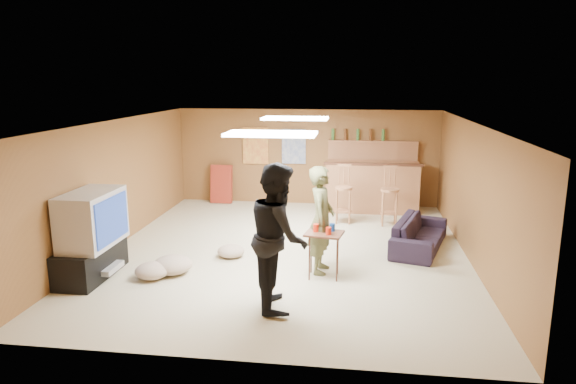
# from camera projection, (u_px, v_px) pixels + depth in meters

# --- Properties ---
(ground) EXTENTS (7.00, 7.00, 0.00)m
(ground) POSITION_uv_depth(u_px,v_px,m) (286.00, 252.00, 8.75)
(ground) COLOR #BDB290
(ground) RESTS_ON ground
(ceiling) EXTENTS (6.00, 7.00, 0.02)m
(ceiling) POSITION_uv_depth(u_px,v_px,m) (286.00, 122.00, 8.27)
(ceiling) COLOR silver
(ceiling) RESTS_ON ground
(wall_back) EXTENTS (6.00, 0.02, 2.20)m
(wall_back) POSITION_uv_depth(u_px,v_px,m) (307.00, 157.00, 11.90)
(wall_back) COLOR brown
(wall_back) RESTS_ON ground
(wall_front) EXTENTS (6.00, 0.02, 2.20)m
(wall_front) POSITION_uv_depth(u_px,v_px,m) (239.00, 262.00, 5.13)
(wall_front) COLOR brown
(wall_front) RESTS_ON ground
(wall_left) EXTENTS (0.02, 7.00, 2.20)m
(wall_left) POSITION_uv_depth(u_px,v_px,m) (115.00, 184.00, 8.90)
(wall_left) COLOR brown
(wall_left) RESTS_ON ground
(wall_right) EXTENTS (0.02, 7.00, 2.20)m
(wall_right) POSITION_uv_depth(u_px,v_px,m) (474.00, 194.00, 8.13)
(wall_right) COLOR brown
(wall_right) RESTS_ON ground
(tv_stand) EXTENTS (0.55, 1.30, 0.50)m
(tv_stand) POSITION_uv_depth(u_px,v_px,m) (91.00, 261.00, 7.60)
(tv_stand) COLOR black
(tv_stand) RESTS_ON ground
(dvd_box) EXTENTS (0.35, 0.50, 0.08)m
(dvd_box) POSITION_uv_depth(u_px,v_px,m) (106.00, 268.00, 7.59)
(dvd_box) COLOR #B2B2B7
(dvd_box) RESTS_ON tv_stand
(tv_body) EXTENTS (0.60, 1.10, 0.80)m
(tv_body) POSITION_uv_depth(u_px,v_px,m) (92.00, 219.00, 7.45)
(tv_body) COLOR #B2B2B7
(tv_body) RESTS_ON tv_stand
(tv_screen) EXTENTS (0.02, 0.95, 0.65)m
(tv_screen) POSITION_uv_depth(u_px,v_px,m) (112.00, 219.00, 7.41)
(tv_screen) COLOR navy
(tv_screen) RESTS_ON tv_body
(bar_counter) EXTENTS (2.00, 0.60, 1.10)m
(bar_counter) POSITION_uv_depth(u_px,v_px,m) (372.00, 187.00, 11.29)
(bar_counter) COLOR #995D37
(bar_counter) RESTS_ON ground
(bar_lip) EXTENTS (2.10, 0.12, 0.05)m
(bar_lip) POSITION_uv_depth(u_px,v_px,m) (373.00, 164.00, 10.93)
(bar_lip) COLOR #432315
(bar_lip) RESTS_ON bar_counter
(bar_shelf) EXTENTS (2.00, 0.18, 0.05)m
(bar_shelf) POSITION_uv_depth(u_px,v_px,m) (373.00, 142.00, 11.52)
(bar_shelf) COLOR #995D37
(bar_shelf) RESTS_ON bar_backing
(bar_backing) EXTENTS (2.00, 0.14, 0.60)m
(bar_backing) POSITION_uv_depth(u_px,v_px,m) (372.00, 155.00, 11.61)
(bar_backing) COLOR #995D37
(bar_backing) RESTS_ON bar_counter
(poster_left) EXTENTS (0.60, 0.03, 0.85)m
(poster_left) POSITION_uv_depth(u_px,v_px,m) (256.00, 146.00, 11.96)
(poster_left) COLOR #BF3F26
(poster_left) RESTS_ON wall_back
(poster_right) EXTENTS (0.55, 0.03, 0.80)m
(poster_right) POSITION_uv_depth(u_px,v_px,m) (294.00, 146.00, 11.84)
(poster_right) COLOR #334C99
(poster_right) RESTS_ON wall_back
(folding_chair_stack) EXTENTS (0.50, 0.26, 0.91)m
(folding_chair_stack) POSITION_uv_depth(u_px,v_px,m) (222.00, 184.00, 12.11)
(folding_chair_stack) COLOR maroon
(folding_chair_stack) RESTS_ON ground
(ceiling_panel_front) EXTENTS (1.20, 0.60, 0.04)m
(ceiling_panel_front) POSITION_uv_depth(u_px,v_px,m) (271.00, 134.00, 6.83)
(ceiling_panel_front) COLOR white
(ceiling_panel_front) RESTS_ON ceiling
(ceiling_panel_back) EXTENTS (1.20, 0.60, 0.04)m
(ceiling_panel_back) POSITION_uv_depth(u_px,v_px,m) (295.00, 118.00, 9.44)
(ceiling_panel_back) COLOR white
(ceiling_panel_back) RESTS_ON ceiling
(person_olive) EXTENTS (0.43, 0.62, 1.63)m
(person_olive) POSITION_uv_depth(u_px,v_px,m) (321.00, 220.00, 7.69)
(person_olive) COLOR brown
(person_olive) RESTS_ON ground
(person_black) EXTENTS (0.90, 1.05, 1.88)m
(person_black) POSITION_uv_depth(u_px,v_px,m) (279.00, 236.00, 6.49)
(person_black) COLOR black
(person_black) RESTS_ON ground
(sofa) EXTENTS (1.17, 1.90, 0.52)m
(sofa) POSITION_uv_depth(u_px,v_px,m) (420.00, 234.00, 8.87)
(sofa) COLOR black
(sofa) RESTS_ON ground
(tray_table) EXTENTS (0.60, 0.51, 0.69)m
(tray_table) POSITION_uv_depth(u_px,v_px,m) (324.00, 255.00, 7.57)
(tray_table) COLOR #432315
(tray_table) RESTS_ON ground
(cup_red_near) EXTENTS (0.08, 0.08, 0.11)m
(cup_red_near) POSITION_uv_depth(u_px,v_px,m) (316.00, 228.00, 7.53)
(cup_red_near) COLOR red
(cup_red_near) RESTS_ON tray_table
(cup_red_far) EXTENTS (0.10, 0.10, 0.11)m
(cup_red_far) POSITION_uv_depth(u_px,v_px,m) (329.00, 231.00, 7.38)
(cup_red_far) COLOR red
(cup_red_far) RESTS_ON tray_table
(cup_blue) EXTENTS (0.11, 0.11, 0.11)m
(cup_blue) POSITION_uv_depth(u_px,v_px,m) (332.00, 227.00, 7.55)
(cup_blue) COLOR navy
(cup_blue) RESTS_ON tray_table
(bar_stool_left) EXTENTS (0.48, 0.48, 1.20)m
(bar_stool_left) POSITION_uv_depth(u_px,v_px,m) (344.00, 194.00, 10.40)
(bar_stool_left) COLOR #995D37
(bar_stool_left) RESTS_ON ground
(bar_stool_right) EXTENTS (0.45, 0.45, 1.23)m
(bar_stool_right) POSITION_uv_depth(u_px,v_px,m) (390.00, 195.00, 10.21)
(bar_stool_right) COLOR #995D37
(bar_stool_right) RESTS_ON ground
(cushion_near_tv) EXTENTS (0.64, 0.64, 0.27)m
(cushion_near_tv) POSITION_uv_depth(u_px,v_px,m) (172.00, 265.00, 7.76)
(cushion_near_tv) COLOR tan
(cushion_near_tv) RESTS_ON ground
(cushion_mid) EXTENTS (0.51, 0.51, 0.20)m
(cushion_mid) POSITION_uv_depth(u_px,v_px,m) (231.00, 251.00, 8.48)
(cushion_mid) COLOR tan
(cushion_mid) RESTS_ON ground
(cushion_far) EXTENTS (0.53, 0.53, 0.23)m
(cushion_far) POSITION_uv_depth(u_px,v_px,m) (152.00, 271.00, 7.58)
(cushion_far) COLOR tan
(cushion_far) RESTS_ON ground
(bottle_row) EXTENTS (1.20, 0.08, 0.26)m
(bottle_row) POSITION_uv_depth(u_px,v_px,m) (358.00, 135.00, 11.51)
(bottle_row) COLOR #3F7233
(bottle_row) RESTS_ON bar_shelf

